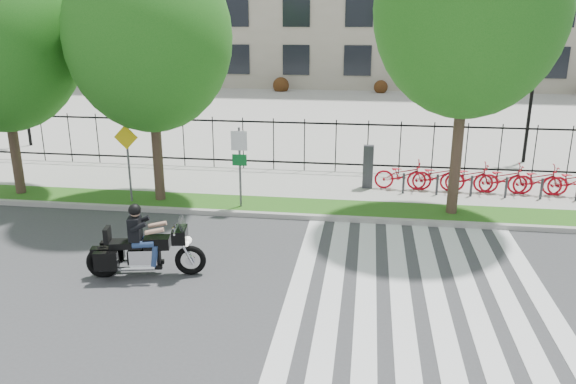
# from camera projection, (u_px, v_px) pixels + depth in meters

# --- Properties ---
(ground) EXTENTS (120.00, 120.00, 0.00)m
(ground) POSITION_uv_depth(u_px,v_px,m) (209.00, 274.00, 13.26)
(ground) COLOR #3B3B3D
(ground) RESTS_ON ground
(curb) EXTENTS (60.00, 0.20, 0.15)m
(curb) POSITION_uv_depth(u_px,v_px,m) (246.00, 214.00, 17.12)
(curb) COLOR #9C9993
(curb) RESTS_ON ground
(grass_verge) EXTENTS (60.00, 1.50, 0.15)m
(grass_verge) POSITION_uv_depth(u_px,v_px,m) (251.00, 205.00, 17.92)
(grass_verge) COLOR #205916
(grass_verge) RESTS_ON ground
(sidewalk) EXTENTS (60.00, 3.50, 0.15)m
(sidewalk) POSITION_uv_depth(u_px,v_px,m) (266.00, 183.00, 20.28)
(sidewalk) COLOR #A5A39A
(sidewalk) RESTS_ON ground
(plaza) EXTENTS (80.00, 34.00, 0.10)m
(plaza) POSITION_uv_depth(u_px,v_px,m) (314.00, 109.00, 36.87)
(plaza) COLOR #A5A39A
(plaza) RESTS_ON ground
(crosswalk_stripes) EXTENTS (5.70, 8.00, 0.01)m
(crosswalk_stripes) POSITION_uv_depth(u_px,v_px,m) (417.00, 288.00, 12.60)
(crosswalk_stripes) COLOR silver
(crosswalk_stripes) RESTS_ON ground
(iron_fence) EXTENTS (30.00, 0.06, 2.00)m
(iron_fence) POSITION_uv_depth(u_px,v_px,m) (274.00, 144.00, 21.62)
(iron_fence) COLOR black
(iron_fence) RESTS_ON sidewalk
(lamp_post_left) EXTENTS (1.06, 0.70, 4.25)m
(lamp_post_left) POSITION_uv_depth(u_px,v_px,m) (22.00, 78.00, 25.30)
(lamp_post_left) COLOR black
(lamp_post_left) RESTS_ON ground
(lamp_post_right) EXTENTS (1.06, 0.70, 4.25)m
(lamp_post_right) POSITION_uv_depth(u_px,v_px,m) (533.00, 86.00, 22.28)
(lamp_post_right) COLOR black
(lamp_post_right) RESTS_ON ground
(street_tree_1) EXTENTS (4.99, 4.99, 7.98)m
(street_tree_1) POSITION_uv_depth(u_px,v_px,m) (149.00, 37.00, 16.80)
(street_tree_1) COLOR #3C2A20
(street_tree_1) RESTS_ON grass_verge
(street_tree_2) EXTENTS (5.24, 5.24, 8.91)m
(street_tree_2) POSITION_uv_depth(u_px,v_px,m) (470.00, 9.00, 15.30)
(street_tree_2) COLOR #3C2A20
(street_tree_2) RESTS_ON grass_verge
(bike_share_station) EXTENTS (8.94, 0.88, 1.50)m
(bike_share_station) POSITION_uv_depth(u_px,v_px,m) (501.00, 179.00, 18.76)
(bike_share_station) COLOR #2D2D33
(bike_share_station) RESTS_ON sidewalk
(sign_pole_regulatory) EXTENTS (0.50, 0.09, 2.50)m
(sign_pole_regulatory) POSITION_uv_depth(u_px,v_px,m) (240.00, 157.00, 17.11)
(sign_pole_regulatory) COLOR #59595B
(sign_pole_regulatory) RESTS_ON grass_verge
(sign_pole_warning) EXTENTS (0.78, 0.09, 2.49)m
(sign_pole_warning) POSITION_uv_depth(u_px,v_px,m) (128.00, 153.00, 17.61)
(sign_pole_warning) COLOR #59595B
(sign_pole_warning) RESTS_ON grass_verge
(motorcycle_rider) EXTENTS (2.75, 1.10, 2.14)m
(motorcycle_rider) POSITION_uv_depth(u_px,v_px,m) (145.00, 247.00, 13.00)
(motorcycle_rider) COLOR black
(motorcycle_rider) RESTS_ON ground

